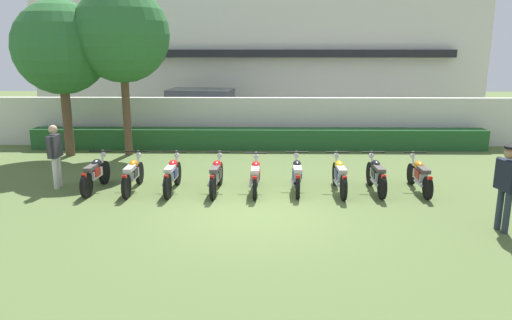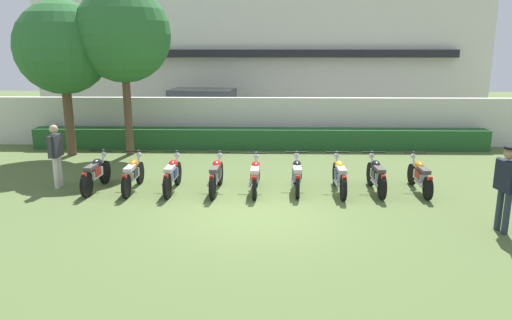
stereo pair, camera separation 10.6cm
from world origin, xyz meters
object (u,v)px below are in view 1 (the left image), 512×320
motorcycle_in_row_5 (297,174)px  motorcycle_in_row_8 (420,175)px  tree_far_side (122,35)px  motorcycle_in_row_6 (340,175)px  motorcycle_in_row_0 (95,174)px  motorcycle_in_row_1 (133,174)px  motorcycle_in_row_3 (216,175)px  inspector_person (55,151)px  motorcycle_in_row_2 (172,174)px  motorcycle_in_row_7 (376,175)px  officer_0 (507,181)px  parked_car (204,111)px  motorcycle_in_row_4 (255,175)px  tree_near_inspector (61,48)px

motorcycle_in_row_5 → motorcycle_in_row_8: motorcycle_in_row_5 is taller
tree_far_side → motorcycle_in_row_8: (8.74, -4.22, -3.61)m
motorcycle_in_row_8 → motorcycle_in_row_6: bearing=93.0°
tree_far_side → motorcycle_in_row_0: bearing=-85.8°
motorcycle_in_row_1 → motorcycle_in_row_3: bearing=-91.7°
motorcycle_in_row_0 → motorcycle_in_row_1: motorcycle_in_row_0 is taller
inspector_person → motorcycle_in_row_2: bearing=-5.6°
motorcycle_in_row_1 → inspector_person: inspector_person is taller
motorcycle_in_row_7 → officer_0: 3.36m
parked_car → motorcycle_in_row_0: parked_car is taller
motorcycle_in_row_3 → officer_0: 6.64m
parked_car → motorcycle_in_row_4: size_ratio=2.57×
motorcycle_in_row_0 → motorcycle_in_row_6: 6.34m
motorcycle_in_row_8 → motorcycle_in_row_2: bearing=91.0°
tree_far_side → motorcycle_in_row_8: size_ratio=2.95×
tree_near_inspector → motorcycle_in_row_8: bearing=-20.7°
motorcycle_in_row_1 → motorcycle_in_row_7: (6.31, 0.01, 0.01)m
motorcycle_in_row_0 → motorcycle_in_row_2: bearing=-89.4°
parked_car → tree_far_side: tree_far_side is taller
motorcycle_in_row_6 → officer_0: officer_0 is taller
motorcycle_in_row_4 → motorcycle_in_row_5: size_ratio=0.97×
tree_near_inspector → motorcycle_in_row_0: tree_near_inspector is taller
motorcycle_in_row_1 → motorcycle_in_row_7: motorcycle_in_row_7 is taller
motorcycle_in_row_4 → motorcycle_in_row_6: bearing=-88.9°
motorcycle_in_row_2 → officer_0: bearing=-108.7°
motorcycle_in_row_0 → motorcycle_in_row_6: size_ratio=0.96×
motorcycle_in_row_4 → motorcycle_in_row_0: bearing=89.7°
motorcycle_in_row_5 → motorcycle_in_row_3: bearing=95.3°
officer_0 → motorcycle_in_row_3: bearing=-33.4°
motorcycle_in_row_2 → motorcycle_in_row_1: bearing=89.0°
tree_far_side → motorcycle_in_row_7: size_ratio=3.04×
motorcycle_in_row_5 → motorcycle_in_row_7: bearing=-90.1°
motorcycle_in_row_5 → motorcycle_in_row_7: (2.04, -0.06, 0.02)m
motorcycle_in_row_3 → motorcycle_in_row_5: (2.08, 0.13, -0.01)m
officer_0 → motorcycle_in_row_5: bearing=-44.7°
motorcycle_in_row_6 → motorcycle_in_row_7: bearing=-86.7°
motorcycle_in_row_8 → parked_car: bearing=37.6°
motorcycle_in_row_3 → motorcycle_in_row_7: 4.13m
motorcycle_in_row_3 → inspector_person: 4.32m
motorcycle_in_row_1 → tree_near_inspector: bearing=38.5°
motorcycle_in_row_0 → motorcycle_in_row_3: size_ratio=0.97×
motorcycle_in_row_6 → motorcycle_in_row_2: bearing=89.7°
motorcycle_in_row_0 → motorcycle_in_row_1: (0.98, -0.01, -0.01)m
motorcycle_in_row_6 → motorcycle_in_row_0: bearing=89.2°
tree_far_side → motorcycle_in_row_4: (4.49, -4.34, -3.60)m
motorcycle_in_row_0 → motorcycle_in_row_4: bearing=-88.9°
motorcycle_in_row_4 → officer_0: bearing=-116.5°
officer_0 → motorcycle_in_row_1: bearing=-28.1°
parked_car → motorcycle_in_row_8: (6.61, -8.61, -0.50)m
motorcycle_in_row_3 → motorcycle_in_row_7: (4.13, 0.07, 0.00)m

